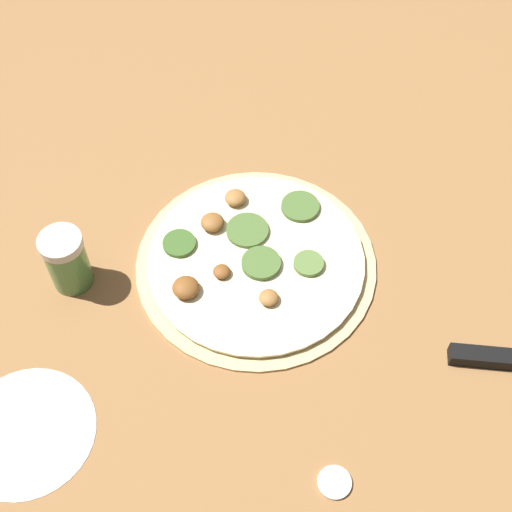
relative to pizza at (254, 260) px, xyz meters
name	(u,v)px	position (x,y,z in m)	size (l,w,h in m)	color
ground_plane	(256,264)	(0.00, 0.00, -0.01)	(3.00, 3.00, 0.00)	olive
pizza	(254,260)	(0.00, 0.00, 0.00)	(0.30, 0.30, 0.03)	#D6B77A
spice_jar	(67,260)	(-0.11, -0.19, 0.04)	(0.05, 0.05, 0.08)	#4C7F42
loose_cap	(335,482)	(0.27, -0.09, 0.00)	(0.04, 0.04, 0.01)	beige
flour_patch	(26,432)	(0.04, -0.32, -0.01)	(0.15, 0.15, 0.00)	white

